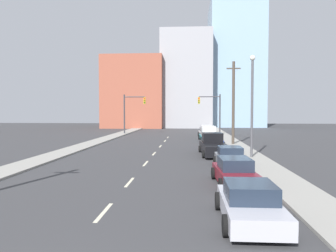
# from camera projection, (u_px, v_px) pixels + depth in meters

# --- Properties ---
(sidewalk_left) EXTENTS (2.34, 102.61, 0.13)m
(sidewalk_left) POSITION_uv_depth(u_px,v_px,m) (123.00, 133.00, 57.11)
(sidewalk_left) COLOR gray
(sidewalk_left) RESTS_ON ground
(sidewalk_right) EXTENTS (2.34, 102.61, 0.13)m
(sidewalk_right) POSITION_uv_depth(u_px,v_px,m) (220.00, 134.00, 55.95)
(sidewalk_right) COLOR gray
(sidewalk_right) RESTS_ON ground
(lane_stripe_at_7m) EXTENTS (0.16, 2.40, 0.01)m
(lane_stripe_at_7m) POSITION_uv_depth(u_px,v_px,m) (104.00, 212.00, 12.61)
(lane_stripe_at_7m) COLOR beige
(lane_stripe_at_7m) RESTS_ON ground
(lane_stripe_at_13m) EXTENTS (0.16, 2.40, 0.01)m
(lane_stripe_at_13m) POSITION_uv_depth(u_px,v_px,m) (130.00, 182.00, 17.95)
(lane_stripe_at_13m) COLOR beige
(lane_stripe_at_13m) RESTS_ON ground
(lane_stripe_at_19m) EXTENTS (0.16, 2.40, 0.01)m
(lane_stripe_at_19m) POSITION_uv_depth(u_px,v_px,m) (146.00, 163.00, 24.38)
(lane_stripe_at_19m) COLOR beige
(lane_stripe_at_19m) RESTS_ON ground
(lane_stripe_at_25m) EXTENTS (0.16, 2.40, 0.01)m
(lane_stripe_at_25m) POSITION_uv_depth(u_px,v_px,m) (154.00, 154.00, 30.05)
(lane_stripe_at_25m) COLOR beige
(lane_stripe_at_25m) RESTS_ON ground
(lane_stripe_at_31m) EXTENTS (0.16, 2.40, 0.01)m
(lane_stripe_at_31m) POSITION_uv_depth(u_px,v_px,m) (160.00, 146.00, 36.43)
(lane_stripe_at_31m) COLOR beige
(lane_stripe_at_31m) RESTS_ON ground
(lane_stripe_at_38m) EXTENTS (0.16, 2.40, 0.01)m
(lane_stripe_at_38m) POSITION_uv_depth(u_px,v_px,m) (165.00, 141.00, 42.88)
(lane_stripe_at_38m) COLOR beige
(lane_stripe_at_38m) RESTS_ON ground
(lane_stripe_at_43m) EXTENTS (0.16, 2.40, 0.01)m
(lane_stripe_at_43m) POSITION_uv_depth(u_px,v_px,m) (168.00, 137.00, 48.71)
(lane_stripe_at_43m) COLOR beige
(lane_stripe_at_43m) RESTS_ON ground
(building_brick_left) EXTENTS (14.00, 16.00, 16.62)m
(building_brick_left) POSITION_uv_depth(u_px,v_px,m) (136.00, 93.00, 80.17)
(building_brick_left) COLOR #9E513D
(building_brick_left) RESTS_ON ground
(building_office_center) EXTENTS (12.00, 20.00, 22.72)m
(building_office_center) POSITION_uv_depth(u_px,v_px,m) (187.00, 82.00, 83.18)
(building_office_center) COLOR #99999E
(building_office_center) RESTS_ON ground
(building_glass_right) EXTENTS (13.00, 20.00, 31.86)m
(building_glass_right) POSITION_uv_depth(u_px,v_px,m) (234.00, 66.00, 86.11)
(building_glass_right) COLOR #8CADC6
(building_glass_right) RESTS_ON ground
(traffic_signal_left) EXTENTS (3.77, 0.35, 6.71)m
(traffic_signal_left) POSITION_uv_depth(u_px,v_px,m) (130.00, 109.00, 55.44)
(traffic_signal_left) COLOR #38383D
(traffic_signal_left) RESTS_ON ground
(traffic_signal_right) EXTENTS (3.77, 0.35, 6.71)m
(traffic_signal_right) POSITION_uv_depth(u_px,v_px,m) (214.00, 109.00, 54.48)
(traffic_signal_right) COLOR #38383D
(traffic_signal_right) RESTS_ON ground
(utility_pole_right_mid) EXTENTS (1.60, 0.32, 9.59)m
(utility_pole_right_mid) POSITION_uv_depth(u_px,v_px,m) (233.00, 102.00, 37.56)
(utility_pole_right_mid) COLOR #473D33
(utility_pole_right_mid) RESTS_ON ground
(street_lamp) EXTENTS (0.44, 0.44, 8.46)m
(street_lamp) POSITION_uv_depth(u_px,v_px,m) (252.00, 99.00, 26.74)
(street_lamp) COLOR #4C4C51
(street_lamp) RESTS_ON ground
(sedan_silver) EXTENTS (2.19, 4.52, 1.40)m
(sedan_silver) POSITION_uv_depth(u_px,v_px,m) (250.00, 204.00, 11.46)
(sedan_silver) COLOR #B2B2BC
(sedan_silver) RESTS_ON ground
(sedan_maroon) EXTENTS (2.28, 4.86, 1.44)m
(sedan_maroon) POSITION_uv_depth(u_px,v_px,m) (235.00, 172.00, 17.27)
(sedan_maroon) COLOR maroon
(sedan_maroon) RESTS_ON ground
(sedan_gray) EXTENTS (2.09, 4.24, 1.47)m
(sedan_gray) POSITION_uv_depth(u_px,v_px,m) (230.00, 158.00, 22.39)
(sedan_gray) COLOR slate
(sedan_gray) RESTS_ON ground
(pickup_truck_black) EXTENTS (2.53, 6.48, 1.93)m
(pickup_truck_black) POSITION_uv_depth(u_px,v_px,m) (213.00, 146.00, 29.27)
(pickup_truck_black) COLOR black
(pickup_truck_black) RESTS_ON ground
(sedan_blue) EXTENTS (2.28, 4.80, 1.47)m
(sedan_blue) POSITION_uv_depth(u_px,v_px,m) (215.00, 141.00, 35.83)
(sedan_blue) COLOR navy
(sedan_blue) RESTS_ON ground
(box_truck_teal) EXTENTS (2.35, 6.37, 2.00)m
(box_truck_teal) POSITION_uv_depth(u_px,v_px,m) (208.00, 134.00, 42.91)
(box_truck_teal) COLOR #196B75
(box_truck_teal) RESTS_ON ground
(sedan_white) EXTENTS (2.34, 4.40, 1.46)m
(sedan_white) POSITION_uv_depth(u_px,v_px,m) (206.00, 132.00, 49.66)
(sedan_white) COLOR silver
(sedan_white) RESTS_ON ground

